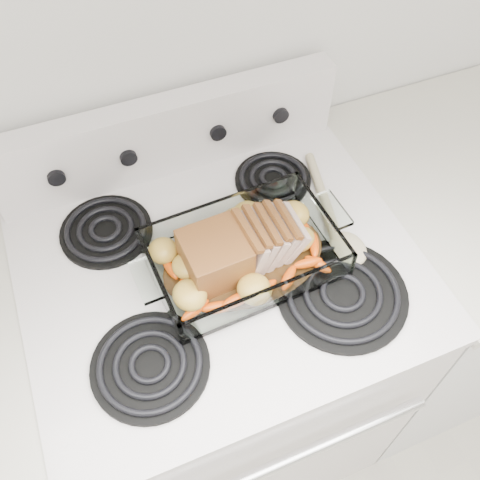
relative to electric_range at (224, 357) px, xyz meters
name	(u,v)px	position (x,y,z in m)	size (l,w,h in m)	color
electric_range	(224,357)	(0.00, 0.00, 0.00)	(0.78, 0.70, 1.12)	silver
counter_right	(432,280)	(0.66, 0.00, -0.02)	(0.58, 0.68, 0.93)	white
baking_dish	(244,257)	(0.04, -0.02, 0.48)	(0.35, 0.23, 0.07)	silver
pork_roast	(233,250)	(0.02, -0.02, 0.51)	(0.24, 0.11, 0.09)	brown
roast_vegetables	(235,239)	(0.04, 0.01, 0.49)	(0.38, 0.20, 0.05)	#EF550D
wooden_spoon	(337,225)	(0.26, -0.01, 0.46)	(0.09, 0.31, 0.02)	#C1B491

